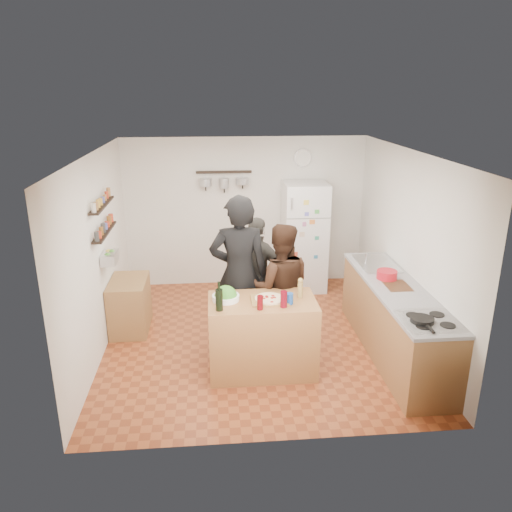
{
  "coord_description": "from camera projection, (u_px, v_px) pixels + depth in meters",
  "views": [
    {
      "loc": [
        -0.55,
        -6.06,
        3.25
      ],
      "look_at": [
        0.0,
        0.1,
        1.15
      ],
      "focal_mm": 35.0,
      "sensor_mm": 36.0,
      "label": 1
    }
  ],
  "objects": [
    {
      "name": "room_shell",
      "position": [
        254.0,
        242.0,
        6.77
      ],
      "size": [
        4.2,
        4.2,
        4.2
      ],
      "color": "brown",
      "rests_on": "ground"
    },
    {
      "name": "spice_shelf_upper",
      "position": [
        102.0,
        205.0,
        6.24
      ],
      "size": [
        0.12,
        1.0,
        0.02
      ],
      "primitive_type": "cube",
      "color": "black",
      "rests_on": "left_wall"
    },
    {
      "name": "pizza_board",
      "position": [
        269.0,
        300.0,
        5.75
      ],
      "size": [
        0.42,
        0.34,
        0.02
      ],
      "primitive_type": "cube",
      "color": "olive",
      "rests_on": "prep_island"
    },
    {
      "name": "pot_rack",
      "position": [
        224.0,
        172.0,
        8.04
      ],
      "size": [
        0.9,
        0.04,
        0.04
      ],
      "primitive_type": "cube",
      "color": "black",
      "rests_on": "back_wall"
    },
    {
      "name": "person_back",
      "position": [
        257.0,
        275.0,
        6.85
      ],
      "size": [
        1.02,
        0.79,
        1.61
      ],
      "primitive_type": "imported",
      "rotation": [
        0.0,
        0.0,
        2.65
      ],
      "color": "#2F2E2A",
      "rests_on": "floor"
    },
    {
      "name": "wine_glass_far",
      "position": [
        284.0,
        299.0,
        5.56
      ],
      "size": [
        0.08,
        0.08,
        0.19
      ],
      "primitive_type": "cylinder",
      "color": "#560712",
      "rests_on": "prep_island"
    },
    {
      "name": "fridge",
      "position": [
        304.0,
        237.0,
        8.25
      ],
      "size": [
        0.7,
        0.68,
        1.8
      ],
      "primitive_type": "cube",
      "color": "white",
      "rests_on": "floor"
    },
    {
      "name": "salad_bowl",
      "position": [
        226.0,
        298.0,
        5.77
      ],
      "size": [
        0.31,
        0.31,
        0.06
      ],
      "primitive_type": "cylinder",
      "color": "white",
      "rests_on": "prep_island"
    },
    {
      "name": "sink",
      "position": [
        376.0,
        264.0,
        6.94
      ],
      "size": [
        0.5,
        0.8,
        0.03
      ],
      "primitive_type": "cube",
      "color": "silver",
      "rests_on": "counter_run"
    },
    {
      "name": "wine_bottle",
      "position": [
        219.0,
        300.0,
        5.47
      ],
      "size": [
        0.08,
        0.08,
        0.25
      ],
      "primitive_type": "cylinder",
      "color": "black",
      "rests_on": "prep_island"
    },
    {
      "name": "pepper_mill",
      "position": [
        300.0,
        290.0,
        5.82
      ],
      "size": [
        0.06,
        0.06,
        0.19
      ],
      "primitive_type": "cylinder",
      "color": "olive",
      "rests_on": "prep_island"
    },
    {
      "name": "stove_top",
      "position": [
        430.0,
        322.0,
        5.25
      ],
      "size": [
        0.6,
        0.62,
        0.02
      ],
      "primitive_type": "cube",
      "color": "white",
      "rests_on": "counter_run"
    },
    {
      "name": "counter_run",
      "position": [
        395.0,
        321.0,
        6.29
      ],
      "size": [
        0.63,
        2.63,
        0.9
      ],
      "primitive_type": "cube",
      "color": "#9E7042",
      "rests_on": "floor"
    },
    {
      "name": "salt_canister",
      "position": [
        290.0,
        299.0,
        5.66
      ],
      "size": [
        0.08,
        0.08,
        0.13
      ],
      "primitive_type": "cylinder",
      "color": "navy",
      "rests_on": "prep_island"
    },
    {
      "name": "cutting_board",
      "position": [
        397.0,
        286.0,
        6.17
      ],
      "size": [
        0.3,
        0.4,
        0.02
      ],
      "primitive_type": "cube",
      "color": "brown",
      "rests_on": "counter_run"
    },
    {
      "name": "skillet",
      "position": [
        422.0,
        320.0,
        5.21
      ],
      "size": [
        0.25,
        0.25,
        0.05
      ],
      "primitive_type": "cylinder",
      "color": "black",
      "rests_on": "stove_top"
    },
    {
      "name": "spice_shelf_lower",
      "position": [
        105.0,
        232.0,
        6.35
      ],
      "size": [
        0.12,
        1.0,
        0.02
      ],
      "primitive_type": "cube",
      "color": "black",
      "rests_on": "left_wall"
    },
    {
      "name": "prep_island",
      "position": [
        262.0,
        336.0,
        5.91
      ],
      "size": [
        1.25,
        0.72,
        0.91
      ],
      "primitive_type": "cube",
      "color": "#9F673A",
      "rests_on": "floor"
    },
    {
      "name": "pizza",
      "position": [
        269.0,
        299.0,
        5.74
      ],
      "size": [
        0.34,
        0.34,
        0.02
      ],
      "primitive_type": "cylinder",
      "color": "beige",
      "rests_on": "pizza_board"
    },
    {
      "name": "side_table",
      "position": [
        130.0,
        305.0,
        6.96
      ],
      "size": [
        0.5,
        0.8,
        0.73
      ],
      "primitive_type": "cube",
      "color": "#9B7041",
      "rests_on": "floor"
    },
    {
      "name": "person_center",
      "position": [
        280.0,
        287.0,
        6.33
      ],
      "size": [
        0.87,
        0.7,
        1.67
      ],
      "primitive_type": "imported",
      "rotation": [
        0.0,
        0.0,
        3.05
      ],
      "color": "black",
      "rests_on": "floor"
    },
    {
      "name": "red_bowl",
      "position": [
        387.0,
        275.0,
        6.38
      ],
      "size": [
        0.26,
        0.26,
        0.11
      ],
      "primitive_type": "cylinder",
      "color": "#B51422",
      "rests_on": "counter_run"
    },
    {
      "name": "produce_basket",
      "position": [
        110.0,
        258.0,
        6.47
      ],
      "size": [
        0.18,
        0.35,
        0.14
      ],
      "primitive_type": "cube",
      "color": "silver",
      "rests_on": "left_wall"
    },
    {
      "name": "person_left",
      "position": [
        239.0,
        274.0,
        6.26
      ],
      "size": [
        0.77,
        0.53,
        2.04
      ],
      "primitive_type": "imported",
      "rotation": [
        0.0,
        0.0,
        3.09
      ],
      "color": "black",
      "rests_on": "floor"
    },
    {
      "name": "wall_clock",
      "position": [
        303.0,
        158.0,
        8.16
      ],
      "size": [
        0.3,
        0.03,
        0.3
      ],
      "primitive_type": "cylinder",
      "rotation": [
        1.57,
        0.0,
        0.0
      ],
      "color": "silver",
      "rests_on": "back_wall"
    },
    {
      "name": "wine_glass_near",
      "position": [
        260.0,
        303.0,
        5.51
      ],
      "size": [
        0.07,
        0.07,
        0.16
      ],
      "primitive_type": "cylinder",
      "color": "#52070B",
      "rests_on": "prep_island"
    }
  ]
}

